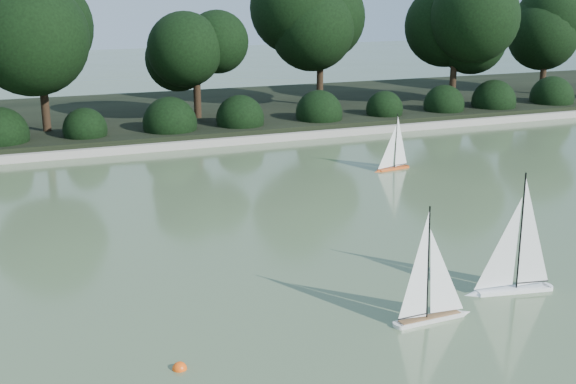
% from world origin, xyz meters
% --- Properties ---
extents(ground, '(80.00, 80.00, 0.00)m').
position_xyz_m(ground, '(0.00, 0.00, 0.00)').
color(ground, '#425633').
rests_on(ground, ground).
extents(pond_coping, '(40.00, 0.35, 0.18)m').
position_xyz_m(pond_coping, '(0.00, 9.00, 0.09)').
color(pond_coping, gray).
rests_on(pond_coping, ground).
extents(far_bank, '(40.00, 8.00, 0.30)m').
position_xyz_m(far_bank, '(0.00, 13.00, 0.15)').
color(far_bank, black).
rests_on(far_bank, ground).
extents(tree_line, '(26.31, 3.93, 4.39)m').
position_xyz_m(tree_line, '(1.23, 11.44, 2.64)').
color(tree_line, black).
rests_on(tree_line, ground).
extents(shrub_hedge, '(29.10, 1.10, 1.10)m').
position_xyz_m(shrub_hedge, '(0.00, 9.90, 0.45)').
color(shrub_hedge, black).
rests_on(shrub_hedge, ground).
extents(sailboat_white_a, '(1.21, 0.40, 1.65)m').
position_xyz_m(sailboat_white_a, '(1.66, -0.97, 0.26)').
color(sailboat_white_a, white).
rests_on(sailboat_white_a, ground).
extents(sailboat_white_b, '(1.07, 0.21, 1.46)m').
position_xyz_m(sailboat_white_b, '(0.40, -1.30, 0.23)').
color(sailboat_white_b, silver).
rests_on(sailboat_white_b, ground).
extents(sailboat_orange, '(0.94, 0.30, 1.28)m').
position_xyz_m(sailboat_orange, '(3.53, 5.22, 0.20)').
color(sailboat_orange, '#DD531B').
rests_on(sailboat_orange, ground).
extents(race_buoy, '(0.15, 0.15, 0.15)m').
position_xyz_m(race_buoy, '(-2.64, -1.30, 0.00)').
color(race_buoy, '#FF520D').
rests_on(race_buoy, ground).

